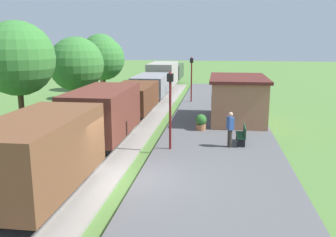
% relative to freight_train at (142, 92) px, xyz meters
% --- Properties ---
extents(ground_plane, '(160.00, 160.00, 0.00)m').
position_rel_freight_train_xyz_m(ground_plane, '(2.40, -13.64, -1.55)').
color(ground_plane, '#517A38').
extents(platform_slab, '(6.00, 60.00, 0.25)m').
position_rel_freight_train_xyz_m(platform_slab, '(5.60, -13.64, -1.43)').
color(platform_slab, '#565659').
rests_on(platform_slab, ground).
extents(track_ballast, '(3.80, 60.00, 0.12)m').
position_rel_freight_train_xyz_m(track_ballast, '(-0.00, -13.64, -1.49)').
color(track_ballast, gray).
rests_on(track_ballast, ground).
extents(rail_near, '(0.07, 60.00, 0.14)m').
position_rel_freight_train_xyz_m(rail_near, '(0.72, -13.64, -1.36)').
color(rail_near, slate).
rests_on(rail_near, track_ballast).
extents(rail_far, '(0.07, 60.00, 0.14)m').
position_rel_freight_train_xyz_m(rail_far, '(-0.72, -13.64, -1.36)').
color(rail_far, slate).
rests_on(rail_far, track_ballast).
extents(freight_train, '(2.50, 39.20, 2.72)m').
position_rel_freight_train_xyz_m(freight_train, '(0.00, 0.00, 0.00)').
color(freight_train, brown).
rests_on(freight_train, rail_near).
extents(station_hut, '(3.50, 5.80, 2.78)m').
position_rel_freight_train_xyz_m(station_hut, '(6.80, -2.87, 0.10)').
color(station_hut, '#9E6B4C').
rests_on(station_hut, platform_slab).
extents(bench_near_hut, '(0.42, 1.50, 0.91)m').
position_rel_freight_train_xyz_m(bench_near_hut, '(6.79, -8.35, -0.83)').
color(bench_near_hut, '#1E4C2D').
rests_on(bench_near_hut, platform_slab).
extents(person_waiting, '(0.37, 0.44, 1.71)m').
position_rel_freight_train_xyz_m(person_waiting, '(6.17, -8.96, -0.37)').
color(person_waiting, '#38332D').
rests_on(person_waiting, platform_slab).
extents(potted_planter, '(0.64, 0.64, 0.92)m').
position_rel_freight_train_xyz_m(potted_planter, '(4.64, -5.80, -0.83)').
color(potted_planter, '#9E6642').
rests_on(potted_planter, platform_slab).
extents(lamp_post_near, '(0.28, 0.28, 3.70)m').
position_rel_freight_train_xyz_m(lamp_post_near, '(3.38, -9.69, 1.25)').
color(lamp_post_near, '#591414').
rests_on(lamp_post_near, platform_slab).
extents(lamp_post_far, '(0.28, 0.28, 3.70)m').
position_rel_freight_train_xyz_m(lamp_post_far, '(3.38, 3.83, 1.25)').
color(lamp_post_far, '#591414').
rests_on(lamp_post_far, platform_slab).
extents(tree_trackside_mid, '(3.65, 3.65, 6.24)m').
position_rel_freight_train_xyz_m(tree_trackside_mid, '(-4.19, -9.31, 2.85)').
color(tree_trackside_mid, '#4C3823').
rests_on(tree_trackside_mid, ground).
extents(tree_trackside_far, '(3.59, 3.59, 5.51)m').
position_rel_freight_train_xyz_m(tree_trackside_far, '(-3.72, -2.96, 2.15)').
color(tree_trackside_far, '#4C3823').
rests_on(tree_trackside_far, ground).
extents(tree_field_left, '(3.75, 3.75, 5.49)m').
position_rel_freight_train_xyz_m(tree_field_left, '(-4.56, 5.51, 2.05)').
color(tree_field_left, '#4C3823').
rests_on(tree_field_left, ground).
extents(tree_field_distant, '(3.77, 3.77, 5.88)m').
position_rel_freight_train_xyz_m(tree_field_distant, '(-6.59, 11.06, 2.43)').
color(tree_field_distant, '#4C3823').
rests_on(tree_field_distant, ground).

